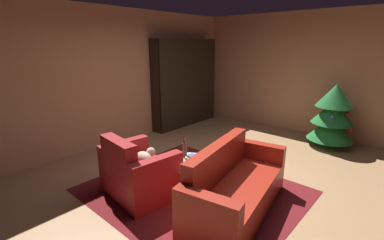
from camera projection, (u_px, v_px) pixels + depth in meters
name	position (u px, v px, depth m)	size (l,w,h in m)	color
ground_plane	(216.00, 179.00, 4.25)	(7.83, 7.83, 0.00)	#A77B53
wall_back	(303.00, 74.00, 6.23)	(5.35, 0.06, 2.77)	tan
wall_left	(115.00, 77.00, 5.57)	(0.06, 6.64, 2.77)	tan
area_rug	(194.00, 191.00, 3.91)	(2.83, 2.45, 0.01)	maroon
bookshelf_unit	(189.00, 83.00, 6.95)	(0.32, 2.01, 2.17)	black
armchair_red	(138.00, 173.00, 3.76)	(1.07, 0.87, 0.88)	maroon
couch_red	(234.00, 189.00, 3.40)	(1.04, 1.90, 0.86)	maroon
coffee_table	(188.00, 164.00, 3.90)	(0.69, 0.69, 0.42)	black
book_stack_on_table	(194.00, 159.00, 3.89)	(0.22, 0.18, 0.09)	#DACB42
bottle_on_table	(184.00, 150.00, 4.04)	(0.08, 0.08, 0.29)	#51291E
decorated_tree	(333.00, 115.00, 5.44)	(0.90, 0.90, 1.30)	brown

